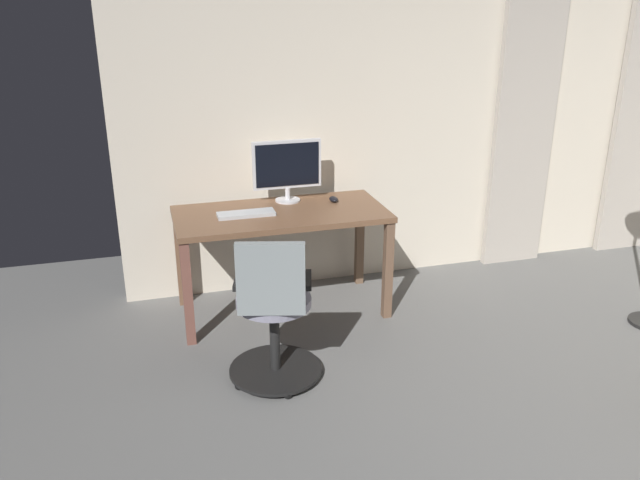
# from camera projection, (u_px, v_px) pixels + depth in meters

# --- Properties ---
(back_room_partition) EXTENTS (5.67, 0.10, 2.77)m
(back_room_partition) POSITION_uv_depth(u_px,v_px,m) (479.00, 99.00, 5.12)
(back_room_partition) COLOR beige
(back_room_partition) RESTS_ON ground
(curtain_right_panel) EXTENTS (0.52, 0.06, 2.44)m
(curtain_right_panel) POSITION_uv_depth(u_px,v_px,m) (525.00, 120.00, 5.18)
(curtain_right_panel) COLOR #B7AEA2
(curtain_right_panel) RESTS_ON ground
(desk) EXTENTS (1.46, 0.68, 0.76)m
(desk) POSITION_uv_depth(u_px,v_px,m) (281.00, 225.00, 4.50)
(desk) COLOR brown
(desk) RESTS_ON ground
(office_chair) EXTENTS (0.56, 0.56, 0.94)m
(office_chair) POSITION_uv_depth(u_px,v_px,m) (273.00, 316.00, 3.72)
(office_chair) COLOR black
(office_chair) RESTS_ON ground
(computer_monitor) EXTENTS (0.50, 0.18, 0.44)m
(computer_monitor) POSITION_uv_depth(u_px,v_px,m) (287.00, 167.00, 4.60)
(computer_monitor) COLOR silver
(computer_monitor) RESTS_ON desk
(computer_keyboard) EXTENTS (0.39, 0.13, 0.02)m
(computer_keyboard) POSITION_uv_depth(u_px,v_px,m) (246.00, 214.00, 4.38)
(computer_keyboard) COLOR #B7BCC1
(computer_keyboard) RESTS_ON desk
(computer_mouse) EXTENTS (0.06, 0.10, 0.04)m
(computer_mouse) POSITION_uv_depth(u_px,v_px,m) (334.00, 199.00, 4.67)
(computer_mouse) COLOR black
(computer_mouse) RESTS_ON desk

